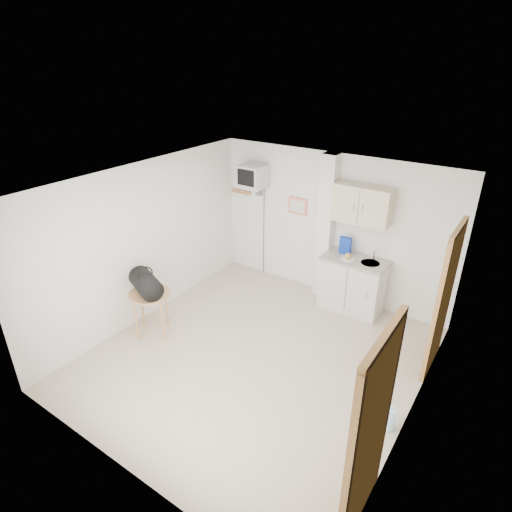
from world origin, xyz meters
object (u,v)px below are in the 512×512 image
Objects in this scene: crt_television at (253,177)px; round_table at (150,298)px; water_bottle at (390,419)px; duffel_bag at (146,283)px.

crt_television is 2.76m from round_table.
water_bottle is at bearing 3.29° from round_table.
duffel_bag is (-0.02, -0.03, 0.26)m from round_table.
duffel_bag is (-0.22, -2.44, -1.07)m from crt_television.
water_bottle is (3.65, 0.23, -0.72)m from duffel_bag.
duffel_bag is at bearing -127.64° from round_table.
crt_television is at bearing 107.60° from duffel_bag.
water_bottle is at bearing -32.69° from crt_television.
water_bottle is (3.43, -2.20, -1.78)m from crt_television.
round_table is 3.66m from water_bottle.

